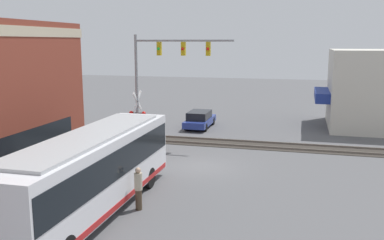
# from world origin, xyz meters

# --- Properties ---
(ground_plane) EXTENTS (120.00, 120.00, 0.00)m
(ground_plane) POSITION_xyz_m (0.00, 0.00, 0.00)
(ground_plane) COLOR #565659
(shop_building) EXTENTS (8.02, 8.88, 6.39)m
(shop_building) POSITION_xyz_m (14.61, -11.30, 3.19)
(shop_building) COLOR beige
(shop_building) RESTS_ON ground
(city_bus) EXTENTS (11.62, 2.59, 3.37)m
(city_bus) POSITION_xyz_m (-7.66, 2.80, 1.86)
(city_bus) COLOR silver
(city_bus) RESTS_ON ground
(traffic_signal_gantry) EXTENTS (0.42, 6.87, 7.51)m
(traffic_signal_gantry) POSITION_xyz_m (4.81, 3.85, 5.52)
(traffic_signal_gantry) COLOR gray
(traffic_signal_gantry) RESTS_ON ground
(crossing_signal) EXTENTS (1.41, 1.18, 3.81)m
(crossing_signal) POSITION_xyz_m (3.63, 5.31, 2.30)
(crossing_signal) COLOR gray
(crossing_signal) RESTS_ON ground
(rail_track_near) EXTENTS (2.60, 60.00, 0.15)m
(rail_track_near) POSITION_xyz_m (6.00, 0.00, 0.03)
(rail_track_near) COLOR #332D28
(rail_track_near) RESTS_ON ground
(parked_car_blue) EXTENTS (4.58, 1.82, 1.39)m
(parked_car_blue) POSITION_xyz_m (10.97, 2.80, 0.65)
(parked_car_blue) COLOR navy
(parked_car_blue) RESTS_ON ground
(pedestrian_at_crossing) EXTENTS (0.34, 0.34, 1.67)m
(pedestrian_at_crossing) POSITION_xyz_m (4.00, 4.94, 0.85)
(pedestrian_at_crossing) COLOR #2D3351
(pedestrian_at_crossing) RESTS_ON ground
(pedestrian_near_bus) EXTENTS (0.34, 0.34, 1.86)m
(pedestrian_near_bus) POSITION_xyz_m (-6.78, 1.12, 0.96)
(pedestrian_near_bus) COLOR #473828
(pedestrian_near_bus) RESTS_ON ground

